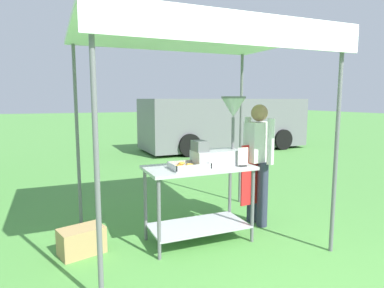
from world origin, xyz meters
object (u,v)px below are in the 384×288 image
object	(u,v)px
donut_fryer	(221,138)
menu_sign	(243,159)
stall_canopy	(195,42)
supply_crate	(82,241)
vendor	(258,158)
donut_cart	(199,189)
donut_tray	(189,167)
van_grey	(224,123)

from	to	relation	value
donut_fryer	menu_sign	xyz separation A→B (m)	(0.19, -0.18, -0.23)
stall_canopy	supply_crate	world-z (taller)	stall_canopy
menu_sign	vendor	bearing A→B (deg)	39.95
vendor	supply_crate	bearing A→B (deg)	-179.81
vendor	supply_crate	world-z (taller)	vendor
supply_crate	menu_sign	bearing A→B (deg)	-12.54
donut_fryer	donut_cart	bearing A→B (deg)	173.89
menu_sign	donut_tray	bearing A→B (deg)	168.91
vendor	menu_sign	bearing A→B (deg)	-140.05
donut_cart	van_grey	distance (m)	7.51
donut_tray	menu_sign	xyz separation A→B (m)	(0.63, -0.12, 0.07)
donut_cart	menu_sign	xyz separation A→B (m)	(0.47, -0.21, 0.36)
donut_fryer	vendor	size ratio (longest dim) A/B	0.50
menu_sign	supply_crate	world-z (taller)	menu_sign
stall_canopy	menu_sign	world-z (taller)	stall_canopy
donut_fryer	supply_crate	world-z (taller)	donut_fryer
donut_cart	stall_canopy	bearing A→B (deg)	90.00
donut_tray	menu_sign	size ratio (longest dim) A/B	1.90
stall_canopy	vendor	bearing A→B (deg)	5.84
stall_canopy	donut_cart	bearing A→B (deg)	-90.00
menu_sign	supply_crate	bearing A→B (deg)	167.46
donut_fryer	supply_crate	xyz separation A→B (m)	(-1.59, 0.22, -1.08)
donut_cart	vendor	xyz separation A→B (m)	(0.95, 0.20, 0.27)
vendor	van_grey	size ratio (longest dim) A/B	0.29
van_grey	menu_sign	bearing A→B (deg)	-116.94
vendor	van_grey	xyz separation A→B (m)	(2.90, 6.25, -0.02)
menu_sign	donut_cart	bearing A→B (deg)	156.00
donut_tray	van_grey	xyz separation A→B (m)	(4.01, 6.53, -0.05)
donut_cart	donut_fryer	size ratio (longest dim) A/B	1.55
stall_canopy	supply_crate	distance (m)	2.54
donut_tray	donut_fryer	bearing A→B (deg)	7.15
donut_tray	vendor	xyz separation A→B (m)	(1.11, 0.28, -0.03)
stall_canopy	van_grey	world-z (taller)	stall_canopy
menu_sign	vendor	xyz separation A→B (m)	(0.48, 0.40, -0.09)
donut_fryer	menu_sign	world-z (taller)	donut_fryer
supply_crate	van_grey	bearing A→B (deg)	50.49
donut_tray	van_grey	bearing A→B (deg)	58.47
donut_fryer	van_grey	world-z (taller)	donut_fryer
donut_fryer	vendor	world-z (taller)	donut_fryer
stall_canopy	vendor	world-z (taller)	stall_canopy
menu_sign	van_grey	bearing A→B (deg)	63.06
donut_tray	menu_sign	distance (m)	0.64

